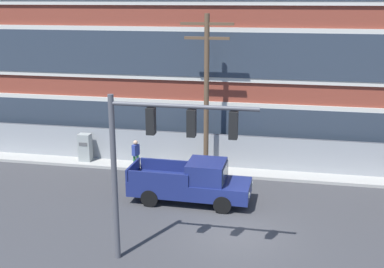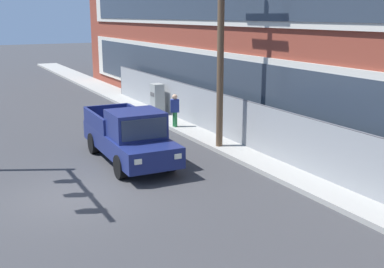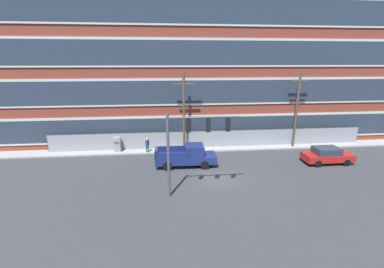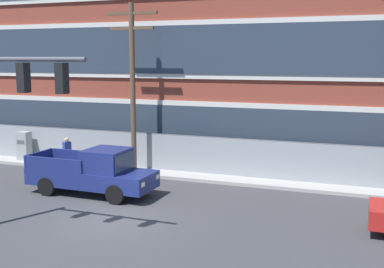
{
  "view_description": "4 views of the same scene",
  "coord_description": "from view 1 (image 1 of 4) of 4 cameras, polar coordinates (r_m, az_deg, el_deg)",
  "views": [
    {
      "loc": [
        1.57,
        -17.45,
        9.15
      ],
      "look_at": [
        -2.39,
        2.66,
        3.31
      ],
      "focal_mm": 45.0,
      "sensor_mm": 36.0,
      "label": 1
    },
    {
      "loc": [
        13.49,
        -2.97,
        5.21
      ],
      "look_at": [
        0.65,
        3.71,
        1.63
      ],
      "focal_mm": 45.0,
      "sensor_mm": 36.0,
      "label": 2
    },
    {
      "loc": [
        -4.11,
        -19.23,
        9.46
      ],
      "look_at": [
        -2.02,
        1.91,
        3.31
      ],
      "focal_mm": 24.0,
      "sensor_mm": 36.0,
      "label": 3
    },
    {
      "loc": [
        8.43,
        -14.52,
        5.82
      ],
      "look_at": [
        1.42,
        4.52,
        2.58
      ],
      "focal_mm": 45.0,
      "sensor_mm": 36.0,
      "label": 4
    }
  ],
  "objects": [
    {
      "name": "utility_pole_near_corner",
      "position": [
        24.69,
        1.73,
        5.49
      ],
      "size": [
        2.68,
        0.26,
        8.39
      ],
      "color": "brown",
      "rests_on": "ground"
    },
    {
      "name": "chain_link_fence",
      "position": [
        26.19,
        8.65,
        -2.37
      ],
      "size": [
        34.53,
        0.06,
        2.0
      ],
      "color": "gray",
      "rests_on": "ground"
    },
    {
      "name": "pedestrian_near_cabinet",
      "position": [
        26.4,
        -6.68,
        -2.25
      ],
      "size": [
        0.37,
        0.46,
        1.69
      ],
      "color": "#236B38",
      "rests_on": "ground"
    },
    {
      "name": "pickup_truck_navy",
      "position": [
        22.18,
        0.07,
        -5.79
      ],
      "size": [
        5.64,
        2.1,
        2.02
      ],
      "color": "navy",
      "rests_on": "ground"
    },
    {
      "name": "brick_mill_building",
      "position": [
        31.22,
        11.61,
        13.85
      ],
      "size": [
        55.45,
        11.7,
        16.38
      ],
      "color": "brown",
      "rests_on": "ground"
    },
    {
      "name": "electrical_cabinet",
      "position": [
        27.95,
        -12.53,
        -1.72
      ],
      "size": [
        0.68,
        0.56,
        1.75
      ],
      "color": "#939993",
      "rests_on": "ground"
    },
    {
      "name": "traffic_signal_mast",
      "position": [
        16.11,
        -4.13,
        -1.27
      ],
      "size": [
        5.02,
        0.43,
        6.06
      ],
      "color": "#4C4C51",
      "rests_on": "ground"
    },
    {
      "name": "ground_plane",
      "position": [
        19.76,
        5.43,
        -11.76
      ],
      "size": [
        160.0,
        160.0,
        0.0
      ],
      "primitive_type": "plane",
      "color": "#38383A"
    },
    {
      "name": "sidewalk_building_side",
      "position": [
        26.31,
        7.05,
        -4.39
      ],
      "size": [
        80.0,
        2.01,
        0.16
      ],
      "primitive_type": "cube",
      "color": "#9E9B93",
      "rests_on": "ground"
    }
  ]
}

